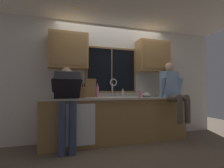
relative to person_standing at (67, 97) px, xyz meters
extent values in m
cube|color=silver|center=(1.03, 0.65, 0.33)|extent=(5.42, 0.12, 2.55)
cylinder|color=#FFEAB2|center=(0.13, -0.01, 1.60)|extent=(0.14, 0.14, 0.01)
cylinder|color=#FFEAB2|center=(1.94, -0.01, 1.60)|extent=(0.14, 0.14, 0.01)
cube|color=black|center=(1.00, 0.58, 0.58)|extent=(1.10, 0.02, 0.95)
cube|color=olive|center=(1.00, 0.57, 1.08)|extent=(1.17, 0.02, 0.04)
cube|color=olive|center=(1.00, 0.57, 0.09)|extent=(1.17, 0.02, 0.04)
cube|color=olive|center=(0.44, 0.57, 0.58)|extent=(0.03, 0.02, 0.95)
cube|color=olive|center=(1.57, 0.57, 0.58)|extent=(0.03, 0.02, 0.95)
cube|color=olive|center=(1.00, 0.57, 0.58)|extent=(0.02, 0.02, 0.95)
cube|color=#A07744|center=(1.03, 0.30, -0.50)|extent=(3.02, 0.58, 0.88)
cube|color=beige|center=(1.03, 0.28, -0.04)|extent=(3.08, 0.62, 0.04)
cube|color=white|center=(0.20, -0.02, -0.48)|extent=(0.60, 0.02, 0.74)
cube|color=#B2844C|center=(0.04, 0.42, 0.92)|extent=(0.77, 0.33, 0.72)
cube|color=#9D7443|center=(0.04, 0.25, 0.92)|extent=(0.69, 0.01, 0.62)
sphere|color=#B2B2B7|center=(0.27, 0.24, 0.69)|extent=(0.02, 0.02, 0.02)
cube|color=#B2844C|center=(1.97, 0.42, 0.92)|extent=(0.77, 0.33, 0.72)
cube|color=#9D7443|center=(1.97, 0.25, 0.92)|extent=(0.69, 0.01, 0.62)
sphere|color=#B2B2B7|center=(2.20, 0.24, 0.69)|extent=(0.02, 0.02, 0.02)
cube|color=white|center=(1.00, 0.29, -0.03)|extent=(0.80, 0.46, 0.02)
cube|color=beige|center=(0.80, 0.29, -0.13)|extent=(0.36, 0.42, 0.20)
cube|color=beige|center=(1.20, 0.29, -0.13)|extent=(0.36, 0.42, 0.20)
cube|color=white|center=(1.00, 0.29, -0.13)|extent=(0.04, 0.42, 0.20)
cylinder|color=silver|center=(1.00, 0.51, 0.13)|extent=(0.03, 0.03, 0.30)
torus|color=silver|center=(1.00, 0.45, 0.30)|extent=(0.16, 0.02, 0.16)
cylinder|color=silver|center=(1.08, 0.51, 0.03)|extent=(0.03, 0.03, 0.09)
cylinder|color=#384260|center=(-0.08, -0.17, -0.50)|extent=(0.13, 0.13, 0.88)
cylinder|color=#384260|center=(0.09, -0.17, -0.50)|extent=(0.13, 0.13, 0.88)
cube|color=black|center=(0.00, 0.02, 0.16)|extent=(0.44, 0.54, 0.58)
sphere|color=tan|center=(0.00, 0.27, 0.46)|extent=(0.21, 0.21, 0.21)
cylinder|color=black|center=(-0.22, 0.20, 0.21)|extent=(0.09, 0.52, 0.26)
cylinder|color=black|center=(0.22, 0.20, 0.21)|extent=(0.09, 0.52, 0.26)
cylinder|color=#595147|center=(2.12, -0.10, -0.04)|extent=(0.14, 0.43, 0.16)
cylinder|color=#595147|center=(2.30, -0.10, -0.04)|extent=(0.14, 0.43, 0.16)
cylinder|color=#595147|center=(2.12, -0.32, -0.29)|extent=(0.11, 0.11, 0.46)
cylinder|color=#595147|center=(2.30, -0.32, -0.29)|extent=(0.11, 0.11, 0.46)
cube|color=#8CB2DB|center=(2.21, 0.12, 0.26)|extent=(0.43, 0.27, 0.56)
sphere|color=tan|center=(2.21, 0.12, 0.64)|extent=(0.20, 0.20, 0.20)
cylinder|color=#8CB2DB|center=(1.98, 0.07, 0.18)|extent=(0.08, 0.20, 0.47)
cylinder|color=#8CB2DB|center=(2.44, 0.07, 0.18)|extent=(0.08, 0.20, 0.47)
cube|color=olive|center=(0.31, 0.32, 0.08)|extent=(0.12, 0.18, 0.25)
cylinder|color=black|center=(0.28, 0.26, 0.23)|extent=(0.02, 0.05, 0.09)
cylinder|color=black|center=(0.31, 0.26, 0.23)|extent=(0.02, 0.04, 0.08)
cylinder|color=black|center=(0.35, 0.26, 0.22)|extent=(0.02, 0.04, 0.06)
cube|color=#997047|center=(0.51, 0.50, 0.17)|extent=(0.23, 0.10, 0.39)
ellipsoid|color=#B7B7BC|center=(1.68, 0.21, 0.02)|extent=(0.21, 0.21, 0.10)
cylinder|color=pink|center=(1.45, 0.09, 0.05)|extent=(0.06, 0.06, 0.14)
cylinder|color=silver|center=(1.45, 0.09, 0.14)|extent=(0.02, 0.02, 0.04)
cylinder|color=silver|center=(1.45, 0.07, 0.17)|extent=(0.01, 0.04, 0.01)
cylinder|color=silver|center=(1.23, 0.48, 0.05)|extent=(0.06, 0.06, 0.15)
cylinder|color=#B3AFA7|center=(1.23, 0.48, 0.14)|extent=(0.03, 0.03, 0.04)
cylinder|color=black|center=(1.23, 0.48, 0.17)|extent=(0.03, 0.03, 0.01)
cylinder|color=pink|center=(0.66, 0.53, 0.09)|extent=(0.06, 0.06, 0.23)
cylinder|color=#AD5B7A|center=(0.66, 0.53, 0.24)|extent=(0.03, 0.03, 0.06)
cylinder|color=black|center=(0.66, 0.53, 0.28)|extent=(0.03, 0.03, 0.01)
camera|label=1|loc=(-0.17, -3.13, 0.13)|focal=27.75mm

